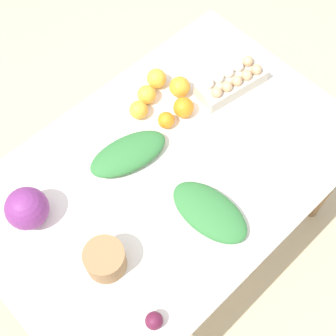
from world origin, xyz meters
The scene contains 14 objects.
ground_plane centered at (0.00, 0.00, 0.00)m, with size 8.00×8.00×0.00m, color #C6B289.
dining_table centered at (0.00, 0.00, 0.66)m, with size 1.42×0.93×0.75m.
cabbage_purple centered at (-0.47, 0.19, 0.82)m, with size 0.15×0.15×0.15m, color #7A2D75.
egg_carton centered at (0.45, 0.10, 0.79)m, with size 0.31×0.16×0.09m.
paper_bag centered at (-0.39, -0.12, 0.80)m, with size 0.14×0.14×0.10m, color #997047.
greens_bunch_chard centered at (-0.02, -0.23, 0.78)m, with size 0.30×0.16×0.06m, color #337538.
greens_bunch_dandelion centered at (-0.07, 0.14, 0.78)m, with size 0.30×0.15×0.06m, color #337538.
beet_root centered at (-0.40, -0.36, 0.78)m, with size 0.06×0.06×0.06m, color #5B1933.
orange_0 centered at (0.09, 0.26, 0.78)m, with size 0.07×0.07×0.07m, color #F9A833.
orange_1 centered at (0.24, 0.32, 0.79)m, with size 0.08×0.08×0.08m, color #F9A833.
orange_2 centered at (0.22, 0.14, 0.79)m, with size 0.08×0.08×0.08m, color orange.
orange_3 centered at (0.16, 0.29, 0.79)m, with size 0.08×0.08×0.08m, color #F9A833.
orange_4 centered at (0.28, 0.22, 0.79)m, with size 0.08×0.08×0.08m, color orange.
orange_5 centered at (0.13, 0.15, 0.78)m, with size 0.07×0.07×0.07m, color orange.
Camera 1 is at (-0.56, -0.59, 2.26)m, focal length 50.00 mm.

